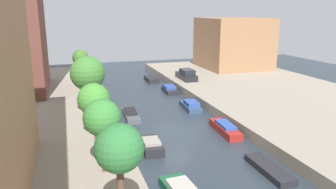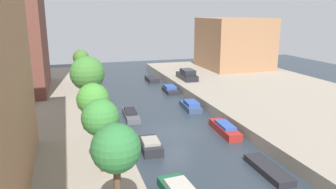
{
  "view_description": "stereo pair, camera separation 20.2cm",
  "coord_description": "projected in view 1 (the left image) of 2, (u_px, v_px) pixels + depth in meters",
  "views": [
    {
      "loc": [
        -8.74,
        -25.35,
        10.24
      ],
      "look_at": [
        0.98,
        5.56,
        1.96
      ],
      "focal_mm": 35.04,
      "sensor_mm": 36.0,
      "label": 1
    },
    {
      "loc": [
        -8.55,
        -25.41,
        10.24
      ],
      "look_at": [
        0.98,
        5.56,
        1.96
      ],
      "focal_mm": 35.04,
      "sensor_mm": 36.0,
      "label": 2
    }
  ],
  "objects": [
    {
      "name": "street_tree_3",
      "position": [
        88.0,
        74.0,
        28.55
      ],
      "size": [
        3.01,
        3.01,
        5.46
      ],
      "color": "brown",
      "rests_on": "quay_left"
    },
    {
      "name": "moored_boat_right_5",
      "position": [
        151.0,
        79.0,
        49.08
      ],
      "size": [
        1.55,
        3.4,
        0.63
      ],
      "color": "#232328",
      "rests_on": "ground_plane"
    },
    {
      "name": "parked_car",
      "position": [
        187.0,
        75.0,
        45.51
      ],
      "size": [
        1.84,
        4.61,
        1.44
      ],
      "color": "black",
      "rests_on": "quay_right"
    },
    {
      "name": "moored_boat_right_4",
      "position": [
        170.0,
        89.0,
        42.54
      ],
      "size": [
        1.69,
        3.76,
        0.82
      ],
      "color": "#232328",
      "rests_on": "ground_plane"
    },
    {
      "name": "quay_right",
      "position": [
        318.0,
        111.0,
        32.74
      ],
      "size": [
        20.0,
        64.0,
        1.0
      ],
      "primitive_type": "cube",
      "color": "gray",
      "rests_on": "ground_plane"
    },
    {
      "name": "moored_boat_right_1",
      "position": [
        269.0,
        169.0,
        21.38
      ],
      "size": [
        1.32,
        4.25,
        0.45
      ],
      "color": "#232328",
      "rests_on": "ground_plane"
    },
    {
      "name": "moored_boat_left_2",
      "position": [
        151.0,
        145.0,
        24.74
      ],
      "size": [
        1.6,
        3.16,
        0.87
      ],
      "color": "#232328",
      "rests_on": "ground_plane"
    },
    {
      "name": "street_tree_0",
      "position": [
        119.0,
        150.0,
        12.74
      ],
      "size": [
        1.98,
        1.98,
        5.05
      ],
      "color": "brown",
      "rests_on": "quay_left"
    },
    {
      "name": "street_tree_1",
      "position": [
        102.0,
        119.0,
        18.65
      ],
      "size": [
        2.18,
        2.18,
        4.43
      ],
      "color": "brown",
      "rests_on": "quay_left"
    },
    {
      "name": "moored_boat_right_2",
      "position": [
        225.0,
        129.0,
        28.28
      ],
      "size": [
        1.47,
        4.59,
        0.89
      ],
      "color": "maroon",
      "rests_on": "ground_plane"
    },
    {
      "name": "moored_boat_right_3",
      "position": [
        191.0,
        106.0,
        35.12
      ],
      "size": [
        1.66,
        3.87,
        0.93
      ],
      "color": "#33476B",
      "rests_on": "ground_plane"
    },
    {
      "name": "street_tree_2",
      "position": [
        94.0,
        100.0,
        23.71
      ],
      "size": [
        2.36,
        2.36,
        4.21
      ],
      "color": "brown",
      "rests_on": "quay_left"
    },
    {
      "name": "low_block_right",
      "position": [
        233.0,
        43.0,
        54.33
      ],
      "size": [
        10.0,
        10.51,
        8.14
      ],
      "primitive_type": "cube",
      "color": "#9E704C",
      "rests_on": "quay_right"
    },
    {
      "name": "street_tree_5",
      "position": [
        80.0,
        59.0,
        39.83
      ],
      "size": [
        1.92,
        1.92,
        4.69
      ],
      "color": "brown",
      "rests_on": "quay_left"
    },
    {
      "name": "ground_plane",
      "position": [
        176.0,
        132.0,
        28.5
      ],
      "size": [
        84.0,
        84.0,
        0.0
      ],
      "primitive_type": "plane",
      "color": "#28333D"
    },
    {
      "name": "street_tree_4",
      "position": [
        84.0,
        73.0,
        33.87
      ],
      "size": [
        2.14,
        2.14,
        4.13
      ],
      "color": "brown",
      "rests_on": "quay_left"
    },
    {
      "name": "moored_boat_left_3",
      "position": [
        131.0,
        114.0,
        32.38
      ],
      "size": [
        1.47,
        4.51,
        0.71
      ],
      "color": "#4C5156",
      "rests_on": "ground_plane"
    }
  ]
}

